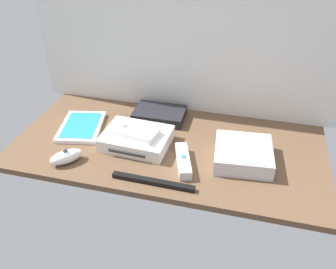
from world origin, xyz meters
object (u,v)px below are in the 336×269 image
object	(u,v)px
game_case	(81,127)
remote_classic_pad	(135,131)
network_router	(160,114)
sensor_bar	(153,182)
remote_nunchuk	(66,157)
remote_wand	(183,161)
mini_computer	(243,154)
game_console	(137,139)

from	to	relation	value
game_case	remote_classic_pad	bearing A→B (deg)	-23.98
network_router	sensor_bar	world-z (taller)	network_router
remote_nunchuk	sensor_bar	xyz separation A→B (cm)	(28.04, -2.86, -1.34)
game_case	remote_wand	bearing A→B (deg)	-27.05
sensor_bar	remote_nunchuk	bearing A→B (deg)	175.22
mini_computer	remote_wand	bearing A→B (deg)	-159.64
game_console	mini_computer	distance (cm)	33.98
game_console	remote_nunchuk	xyz separation A→B (cm)	(-17.53, -14.15, -0.16)
network_router	remote_wand	world-z (taller)	same
game_case	remote_wand	distance (cm)	39.98
game_case	remote_nunchuk	bearing A→B (deg)	-88.82
mini_computer	remote_classic_pad	world-z (taller)	remote_classic_pad
sensor_bar	network_router	bearing A→B (deg)	103.62
remote_nunchuk	remote_classic_pad	xyz separation A→B (cm)	(17.41, 13.49, 3.37)
network_router	game_console	bearing A→B (deg)	-100.02
remote_wand	sensor_bar	size ratio (longest dim) A/B	0.63
remote_classic_pad	sensor_bar	bearing A→B (deg)	-46.35
game_console	remote_classic_pad	bearing A→B (deg)	-97.65
game_case	remote_classic_pad	world-z (taller)	remote_classic_pad
sensor_bar	mini_computer	bearing A→B (deg)	36.55
game_console	remote_wand	bearing A→B (deg)	-18.41
game_console	network_router	world-z (taller)	game_console
mini_computer	sensor_bar	size ratio (longest dim) A/B	0.77
remote_classic_pad	game_case	bearing A→B (deg)	178.08
mini_computer	remote_nunchuk	size ratio (longest dim) A/B	1.80
game_case	network_router	size ratio (longest dim) A/B	1.17
network_router	sensor_bar	distance (cm)	35.27
remote_nunchuk	mini_computer	bearing A→B (deg)	58.75
game_case	remote_nunchuk	world-z (taller)	remote_nunchuk
game_console	game_case	xyz separation A→B (cm)	(-21.63, 4.11, -1.44)
network_router	remote_classic_pad	bearing A→B (deg)	-100.07
game_console	sensor_bar	bearing A→B (deg)	-55.26
mini_computer	remote_classic_pad	bearing A→B (deg)	-179.36
game_console	remote_classic_pad	world-z (taller)	remote_classic_pad
remote_wand	mini_computer	bearing A→B (deg)	2.16
sensor_bar	game_console	bearing A→B (deg)	122.76
mini_computer	game_console	bearing A→B (deg)	179.52
mini_computer	remote_wand	world-z (taller)	mini_computer
game_case	network_router	world-z (taller)	network_router
game_console	remote_wand	size ratio (longest dim) A/B	1.44
remote_wand	remote_classic_pad	distance (cm)	18.44
mini_computer	game_case	bearing A→B (deg)	175.48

